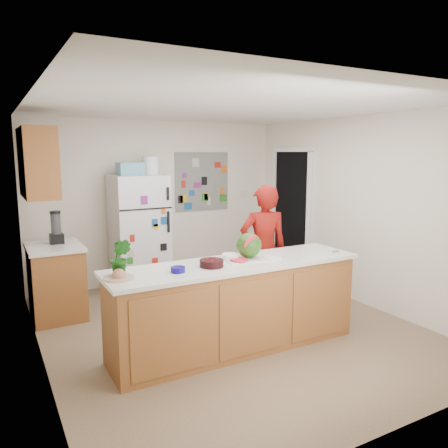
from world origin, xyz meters
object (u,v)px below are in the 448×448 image
refrigerator (139,233)px  cherry_bowl (212,263)px  watermelon (249,245)px  person (264,251)px

refrigerator → cherry_bowl: size_ratio=7.30×
watermelon → cherry_bowl: (-0.49, -0.10, -0.11)m
person → watermelon: bearing=62.8°
refrigerator → watermelon: (0.44, -2.31, 0.21)m
watermelon → refrigerator: bearing=100.8°
refrigerator → cherry_bowl: 2.42m
watermelon → person: bearing=45.6°
refrigerator → cherry_bowl: refrigerator is taller
refrigerator → watermelon: refrigerator is taller
refrigerator → person: refrigerator is taller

